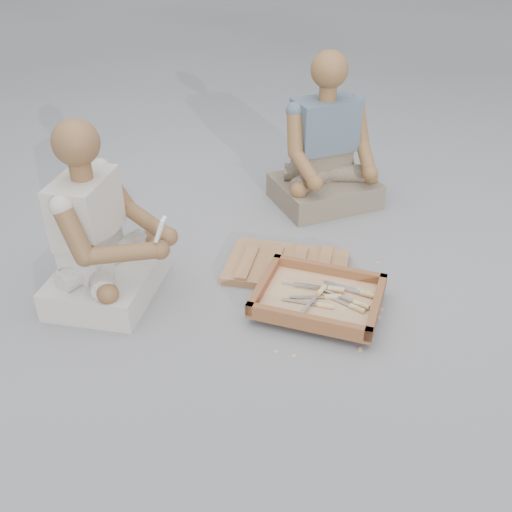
{
  "coord_description": "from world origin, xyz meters",
  "views": [
    {
      "loc": [
        -0.02,
        -1.77,
        1.52
      ],
      "look_at": [
        -0.0,
        0.13,
        0.3
      ],
      "focal_mm": 40.0,
      "sensor_mm": 36.0,
      "label": 1
    }
  ],
  "objects_px": {
    "carved_panel": "(287,267)",
    "craftsman": "(100,240)",
    "tool_tray": "(319,297)",
    "companion": "(326,156)"
  },
  "relations": [
    {
      "from": "craftsman",
      "to": "companion",
      "type": "relative_size",
      "value": 0.95
    },
    {
      "from": "tool_tray",
      "to": "carved_panel",
      "type": "bearing_deg",
      "value": 111.58
    },
    {
      "from": "carved_panel",
      "to": "craftsman",
      "type": "xyz_separation_m",
      "value": [
        -0.81,
        -0.17,
        0.25
      ]
    },
    {
      "from": "carved_panel",
      "to": "craftsman",
      "type": "height_order",
      "value": "craftsman"
    },
    {
      "from": "craftsman",
      "to": "carved_panel",
      "type": "bearing_deg",
      "value": 113.45
    },
    {
      "from": "carved_panel",
      "to": "tool_tray",
      "type": "bearing_deg",
      "value": -68.42
    },
    {
      "from": "carved_panel",
      "to": "companion",
      "type": "height_order",
      "value": "companion"
    },
    {
      "from": "tool_tray",
      "to": "companion",
      "type": "relative_size",
      "value": 0.74
    },
    {
      "from": "carved_panel",
      "to": "tool_tray",
      "type": "distance_m",
      "value": 0.33
    },
    {
      "from": "tool_tray",
      "to": "companion",
      "type": "distance_m",
      "value": 1.05
    }
  ]
}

